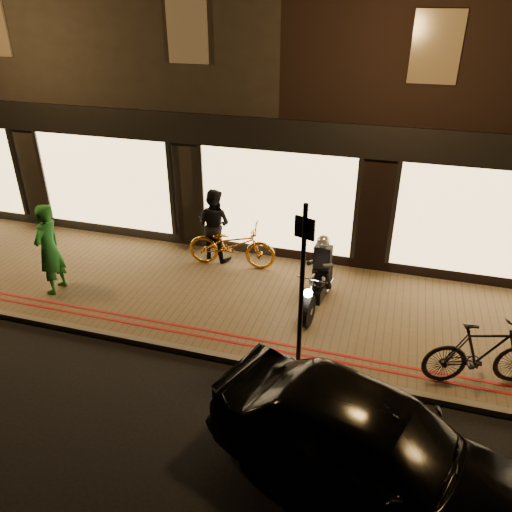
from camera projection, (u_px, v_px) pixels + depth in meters
The scene contains 12 objects.
ground at pixel (220, 362), 9.00m from camera, with size 90.00×90.00×0.00m, color black.
sidewalk at pixel (252, 301), 10.67m from camera, with size 50.00×4.00×0.12m, color brown.
kerb_stone at pixel (221, 357), 9.01m from camera, with size 50.00×0.14×0.12m, color #59544C.
red_kerb_lines at pixel (230, 338), 9.41m from camera, with size 50.00×0.26×0.01m.
building_row at pixel (321, 56), 14.64m from camera, with size 48.00×10.11×8.50m.
motorcycle at pixel (319, 281), 10.08m from camera, with size 0.62×1.94×1.59m.
sign_post at pixel (302, 280), 8.03m from camera, with size 0.34×0.15×3.00m.
bicycle_gold at pixel (232, 245), 11.68m from camera, with size 0.73×2.09×1.10m, color #C07C21.
bicycle_dark at pixel (482, 354), 8.11m from camera, with size 0.54×1.93×1.16m, color black.
person_green at pixel (49, 249), 10.48m from camera, with size 0.73×0.48×2.00m, color #1B6627.
person_dark at pixel (214, 225), 11.87m from camera, with size 0.86×0.67×1.78m, color black.
parked_car at pixel (373, 446), 6.38m from camera, with size 1.79×4.45×1.52m, color black.
Camera 1 is at (2.63, -6.59, 5.89)m, focal length 35.00 mm.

